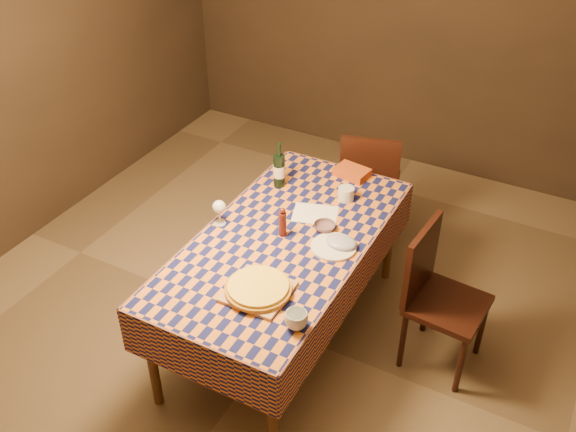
{
  "coord_description": "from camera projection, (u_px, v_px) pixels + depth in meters",
  "views": [
    {
      "loc": [
        1.42,
        -2.6,
        3.04
      ],
      "look_at": [
        0.0,
        0.05,
        0.9
      ],
      "focal_mm": 40.0,
      "sensor_mm": 36.0,
      "label": 1
    }
  ],
  "objects": [
    {
      "name": "wine_bottle",
      "position": [
        279.0,
        170.0,
        4.13
      ],
      "size": [
        0.1,
        0.1,
        0.31
      ],
      "color": "black",
      "rests_on": "dining_table"
    },
    {
      "name": "deli_tub",
      "position": [
        346.0,
        194.0,
        4.04
      ],
      "size": [
        0.13,
        0.13,
        0.09
      ],
      "primitive_type": "cylinder",
      "rotation": [
        0.0,
        0.0,
        -0.27
      ],
      "color": "silver",
      "rests_on": "dining_table"
    },
    {
      "name": "cutting_board",
      "position": [
        258.0,
        292.0,
        3.34
      ],
      "size": [
        0.32,
        0.32,
        0.02
      ],
      "primitive_type": "cube",
      "rotation": [
        0.0,
        0.0,
        0.02
      ],
      "color": "#AE7B51",
      "rests_on": "dining_table"
    },
    {
      "name": "white_plate",
      "position": [
        334.0,
        247.0,
        3.66
      ],
      "size": [
        0.33,
        0.33,
        0.02
      ],
      "primitive_type": "cylinder",
      "rotation": [
        0.0,
        0.0,
        0.32
      ],
      "color": "silver",
      "rests_on": "dining_table"
    },
    {
      "name": "pepper_mill",
      "position": [
        283.0,
        223.0,
        3.71
      ],
      "size": [
        0.05,
        0.05,
        0.19
      ],
      "color": "#4C1611",
      "rests_on": "dining_table"
    },
    {
      "name": "wine_glass",
      "position": [
        219.0,
        208.0,
        3.79
      ],
      "size": [
        0.08,
        0.08,
        0.16
      ],
      "color": "silver",
      "rests_on": "dining_table"
    },
    {
      "name": "flour_patch",
      "position": [
        315.0,
        214.0,
        3.93
      ],
      "size": [
        0.32,
        0.28,
        0.0
      ],
      "primitive_type": "cube",
      "rotation": [
        0.0,
        0.0,
        0.31
      ],
      "color": "white",
      "rests_on": "dining_table"
    },
    {
      "name": "pizza",
      "position": [
        258.0,
        288.0,
        3.33
      ],
      "size": [
        0.46,
        0.46,
        0.04
      ],
      "color": "#9E691A",
      "rests_on": "cutting_board"
    },
    {
      "name": "tumbler",
      "position": [
        296.0,
        320.0,
        3.13
      ],
      "size": [
        0.12,
        0.12,
        0.09
      ],
      "primitive_type": "imported",
      "rotation": [
        0.0,
        0.0,
        -0.05
      ],
      "color": "silver",
      "rests_on": "dining_table"
    },
    {
      "name": "takeout_container",
      "position": [
        352.0,
        172.0,
        4.28
      ],
      "size": [
        0.24,
        0.19,
        0.05
      ],
      "primitive_type": "cube",
      "rotation": [
        0.0,
        0.0,
        -0.16
      ],
      "color": "#B14717",
      "rests_on": "dining_table"
    },
    {
      "name": "room",
      "position": [
        284.0,
        152.0,
        3.39
      ],
      "size": [
        5.0,
        5.1,
        2.7
      ],
      "color": "brown",
      "rests_on": "ground"
    },
    {
      "name": "bowl",
      "position": [
        325.0,
        227.0,
        3.79
      ],
      "size": [
        0.17,
        0.17,
        0.04
      ],
      "primitive_type": "imported",
      "rotation": [
        0.0,
        0.0,
        0.37
      ],
      "color": "#614551",
      "rests_on": "dining_table"
    },
    {
      "name": "flour_bag",
      "position": [
        341.0,
        242.0,
        3.66
      ],
      "size": [
        0.2,
        0.16,
        0.05
      ],
      "primitive_type": "ellipsoid",
      "rotation": [
        0.0,
        0.0,
        0.13
      ],
      "color": "#9A9FC5",
      "rests_on": "dining_table"
    },
    {
      "name": "chair_right",
      "position": [
        436.0,
        291.0,
        3.73
      ],
      "size": [
        0.46,
        0.45,
        0.93
      ],
      "color": "black",
      "rests_on": "ground"
    },
    {
      "name": "dining_table",
      "position": [
        284.0,
        249.0,
        3.78
      ],
      "size": [
        0.94,
        1.84,
        0.77
      ],
      "color": "brown",
      "rests_on": "ground"
    },
    {
      "name": "chair_far",
      "position": [
        369.0,
        181.0,
        4.71
      ],
      "size": [
        0.52,
        0.52,
        0.93
      ],
      "color": "black",
      "rests_on": "ground"
    }
  ]
}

